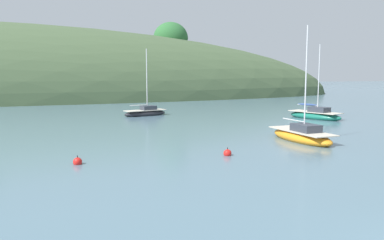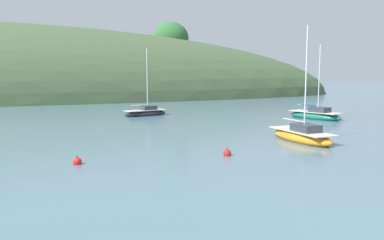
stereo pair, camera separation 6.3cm
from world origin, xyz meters
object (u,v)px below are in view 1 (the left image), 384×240
sailboat_yellow_far (315,115)px  sailboat_white_near (146,113)px  sailboat_navy_dinghy (302,136)px  mooring_buoy_outer (227,153)px  mooring_buoy_inner (78,162)px

sailboat_yellow_far → sailboat_white_near: 17.56m
sailboat_navy_dinghy → sailboat_white_near: bearing=108.4°
sailboat_yellow_far → sailboat_navy_dinghy: size_ratio=0.97×
sailboat_white_near → sailboat_navy_dinghy: size_ratio=0.95×
sailboat_yellow_far → mooring_buoy_outer: sailboat_yellow_far is taller
sailboat_yellow_far → sailboat_navy_dinghy: (-9.00, -10.49, -0.01)m
sailboat_white_near → mooring_buoy_inner: bearing=-110.8°
sailboat_yellow_far → sailboat_navy_dinghy: sailboat_navy_dinghy is taller
sailboat_white_near → mooring_buoy_outer: sailboat_white_near is taller
mooring_buoy_inner → sailboat_navy_dinghy: bearing=8.1°
sailboat_white_near → mooring_buoy_outer: bearing=-90.6°
mooring_buoy_inner → sailboat_white_near: bearing=69.2°
sailboat_white_near → sailboat_navy_dinghy: sailboat_navy_dinghy is taller
sailboat_yellow_far → sailboat_navy_dinghy: bearing=-130.6°
sailboat_white_near → mooring_buoy_outer: 21.62m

